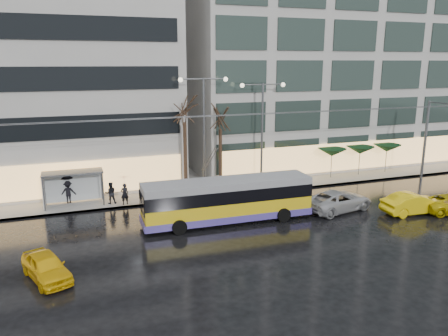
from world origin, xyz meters
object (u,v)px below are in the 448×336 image
trolleybus (228,201)px  taxi_a (46,267)px  bus_shelter (67,181)px  street_lamp_near (204,119)px

trolleybus → taxi_a: bearing=-158.1°
trolleybus → taxi_a: trolleybus is taller
bus_shelter → taxi_a: (-1.17, -11.21, -1.31)m
bus_shelter → street_lamp_near: (10.38, 0.11, 4.03)m
bus_shelter → street_lamp_near: 11.14m
street_lamp_near → taxi_a: 17.03m
trolleybus → street_lamp_near: street_lamp_near is taller
trolleybus → bus_shelter: 11.97m
trolleybus → street_lamp_near: (0.54, 6.90, 4.58)m
bus_shelter → trolleybus: bearing=-34.6°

